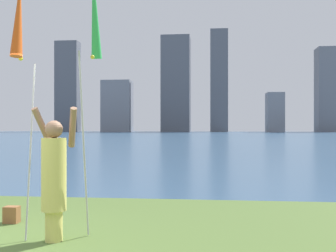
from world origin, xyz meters
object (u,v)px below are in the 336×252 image
(kite_flag_right, at_px, (94,16))
(bag, at_px, (12,215))
(kite_flag_left, at_px, (19,23))
(person, at_px, (54,175))

(kite_flag_right, bearing_deg, bag, 166.83)
(kite_flag_left, height_order, kite_flag_right, kite_flag_right)
(person, height_order, bag, person)
(kite_flag_left, bearing_deg, bag, 120.48)
(person, height_order, kite_flag_left, kite_flag_left)
(person, distance_m, kite_flag_left, 2.07)
(kite_flag_left, xyz_separation_m, kite_flag_right, (0.77, 0.85, 0.29))
(person, xyz_separation_m, kite_flag_left, (-0.38, -0.24, 2.02))
(kite_flag_left, relative_size, kite_flag_right, 0.89)
(bag, bearing_deg, person, -41.25)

